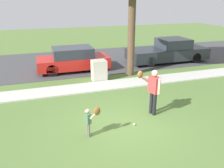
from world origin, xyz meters
TOP-DOWN VIEW (x-y plane):
  - ground_plane at (0.00, 3.50)m, footprint 48.00×48.00m
  - sidewalk_strip at (0.00, 3.60)m, footprint 36.00×1.20m
  - road_surface at (0.00, 8.60)m, footprint 36.00×6.80m
  - person_adult at (1.18, 0.37)m, footprint 0.78×0.57m
  - person_child at (-1.20, -0.36)m, footprint 0.49×0.32m
  - baseball at (0.29, -0.19)m, footprint 0.07×0.07m
  - utility_cabinet at (0.37, 4.53)m, footprint 0.72×0.59m
  - parked_hatchback_red at (-0.60, 6.63)m, footprint 4.00×1.75m
  - parked_pickup_dark at (5.64, 6.72)m, footprint 5.20×1.95m

SIDE VIEW (x-z plane):
  - ground_plane at x=0.00m, z-range 0.00..0.00m
  - road_surface at x=0.00m, z-range 0.00..0.02m
  - sidewalk_strip at x=0.00m, z-range 0.00..0.06m
  - baseball at x=0.29m, z-range 0.00..0.07m
  - utility_cabinet at x=0.37m, z-range 0.00..1.04m
  - person_child at x=-1.20m, z-range 0.15..1.12m
  - parked_hatchback_red at x=-0.60m, z-range 0.00..1.32m
  - parked_pickup_dark at x=5.64m, z-range -0.06..1.41m
  - person_adult at x=1.18m, z-range 0.19..1.85m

